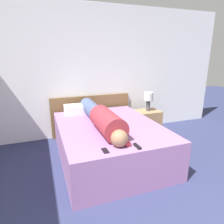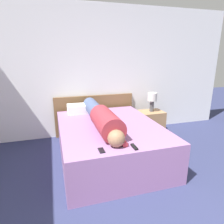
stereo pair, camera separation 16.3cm
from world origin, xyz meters
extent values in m
cube|color=white|center=(0.00, 3.79, 1.30)|extent=(5.94, 0.06, 2.60)
cube|color=#936699|center=(-0.08, 2.61, 0.29)|extent=(1.54, 1.98, 0.58)
cube|color=brown|center=(-0.08, 3.72, 0.42)|extent=(1.66, 0.04, 0.84)
cube|color=#A37A51|center=(1.04, 3.33, 0.26)|extent=(0.49, 0.39, 0.51)
cylinder|color=#4C4C51|center=(1.04, 3.33, 0.62)|extent=(0.09, 0.09, 0.23)
cylinder|color=silver|center=(1.04, 3.33, 0.82)|extent=(0.19, 0.19, 0.17)
sphere|color=#936B4C|center=(-0.22, 1.83, 0.69)|extent=(0.21, 0.21, 0.21)
cylinder|color=#992D38|center=(-0.22, 2.28, 0.75)|extent=(0.33, 0.76, 0.33)
cylinder|color=#47567A|center=(-0.22, 3.10, 0.71)|extent=(0.26, 0.90, 0.26)
cylinder|color=#992D38|center=(-0.12, 1.88, 0.62)|extent=(0.07, 0.22, 0.07)
cube|color=white|center=(-0.40, 3.41, 0.66)|extent=(0.53, 0.28, 0.16)
cube|color=black|center=(-0.02, 1.74, 0.59)|extent=(0.04, 0.15, 0.02)
cube|color=black|center=(-0.42, 1.78, 0.59)|extent=(0.06, 0.13, 0.01)
camera|label=1|loc=(-1.06, -0.21, 1.66)|focal=32.00mm
camera|label=2|loc=(-0.90, -0.26, 1.66)|focal=32.00mm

